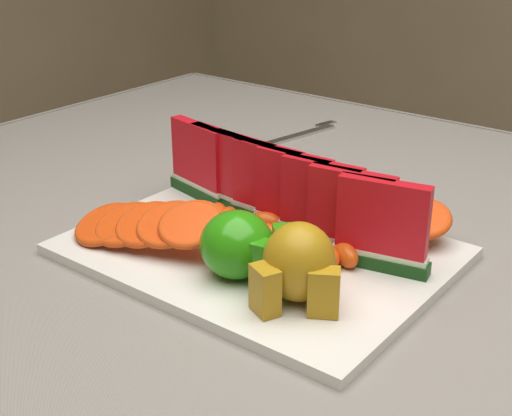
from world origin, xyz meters
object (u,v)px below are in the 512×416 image
object	(u,v)px
apple_cluster	(244,247)
pear_cluster	(298,265)
fork	(300,135)
platter	(259,251)

from	to	relation	value
apple_cluster	pear_cluster	distance (m)	0.07
apple_cluster	fork	world-z (taller)	apple_cluster
platter	pear_cluster	bearing A→B (deg)	-34.54
platter	apple_cluster	distance (m)	0.08
apple_cluster	fork	distance (m)	0.51
apple_cluster	pear_cluster	xyz separation A→B (m)	(0.07, -0.01, 0.01)
apple_cluster	pear_cluster	size ratio (longest dim) A/B	1.23
pear_cluster	fork	distance (m)	0.55
pear_cluster	apple_cluster	bearing A→B (deg)	174.71
pear_cluster	platter	bearing A→B (deg)	145.46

